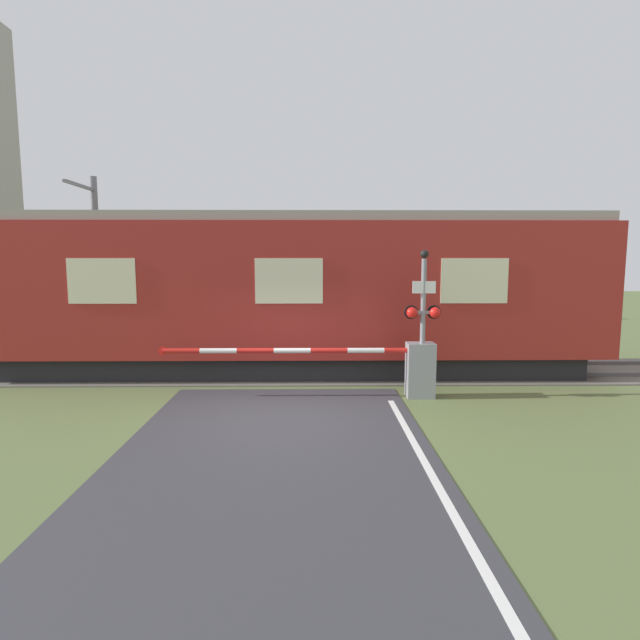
{
  "coord_description": "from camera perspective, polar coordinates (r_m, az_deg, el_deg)",
  "views": [
    {
      "loc": [
        0.6,
        -9.35,
        2.99
      ],
      "look_at": [
        0.75,
        1.97,
        1.65
      ],
      "focal_mm": 28.0,
      "sensor_mm": 36.0,
      "label": 1
    }
  ],
  "objects": [
    {
      "name": "train",
      "position": [
        13.29,
        -3.26,
        3.07
      ],
      "size": [
        16.01,
        2.89,
        4.18
      ],
      "color": "black",
      "rests_on": "ground_plane"
    },
    {
      "name": "ground_plane",
      "position": [
        9.83,
        -4.29,
        -10.95
      ],
      "size": [
        80.0,
        80.0,
        0.0
      ],
      "primitive_type": "plane",
      "color": "#5B6B3D"
    },
    {
      "name": "signal_post",
      "position": [
        11.01,
        11.7,
        0.59
      ],
      "size": [
        0.8,
        0.26,
        3.23
      ],
      "color": "gray",
      "rests_on": "ground_plane"
    },
    {
      "name": "track_bed",
      "position": [
        13.59,
        -3.29,
        -5.85
      ],
      "size": [
        36.0,
        3.2,
        0.13
      ],
      "color": "#666056",
      "rests_on": "ground_plane"
    },
    {
      "name": "catenary_pole",
      "position": [
        16.8,
        -24.15,
        5.88
      ],
      "size": [
        0.2,
        1.9,
        5.52
      ],
      "color": "slate",
      "rests_on": "ground_plane"
    },
    {
      "name": "crossing_barrier",
      "position": [
        11.12,
        8.87,
        -5.27
      ],
      "size": [
        6.02,
        0.44,
        1.21
      ],
      "color": "gray",
      "rests_on": "ground_plane"
    }
  ]
}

